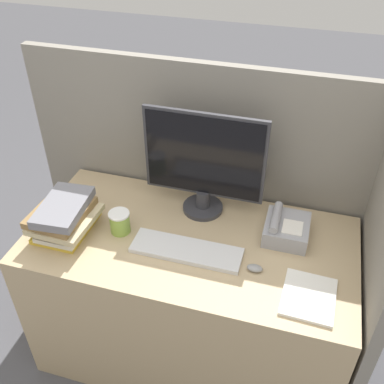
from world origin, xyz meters
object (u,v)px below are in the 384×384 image
keyboard (187,250)px  book_stack (64,217)px  desk_telephone (286,229)px  monitor (204,164)px  mouse (255,268)px  coffee_cup (120,222)px

keyboard → book_stack: bearing=-177.7°
desk_telephone → monitor: bearing=168.2°
mouse → coffee_cup: coffee_cup is taller
coffee_cup → mouse: bearing=-6.3°
mouse → desk_telephone: size_ratio=0.31×
monitor → coffee_cup: (-0.30, -0.25, -0.20)m
monitor → desk_telephone: size_ratio=2.63×
coffee_cup → desk_telephone: size_ratio=0.50×
mouse → desk_telephone: 0.25m
monitor → keyboard: monitor is taller
keyboard → coffee_cup: bearing=171.9°
keyboard → book_stack: 0.54m
mouse → keyboard: bearing=175.7°
desk_telephone → mouse: bearing=-111.1°
mouse → desk_telephone: desk_telephone is taller
monitor → mouse: 0.49m
book_stack → desk_telephone: book_stack is taller
book_stack → desk_telephone: bearing=14.3°
book_stack → desk_telephone: size_ratio=1.48×
monitor → desk_telephone: 0.44m
coffee_cup → monitor: bearing=39.3°
keyboard → book_stack: book_stack is taller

